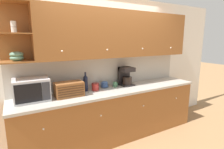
# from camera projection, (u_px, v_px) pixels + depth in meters

# --- Properties ---
(ground_plane) EXTENTS (24.00, 24.00, 0.00)m
(ground_plane) POSITION_uv_depth(u_px,v_px,m) (107.00, 130.00, 3.58)
(ground_plane) COLOR #9E754C
(wall_back) EXTENTS (5.79, 0.06, 2.60)m
(wall_back) POSITION_uv_depth(u_px,v_px,m) (106.00, 67.00, 3.35)
(wall_back) COLOR white
(wall_back) RESTS_ON ground_plane
(counter_unit) EXTENTS (3.41, 0.64, 0.94)m
(counter_unit) POSITION_uv_depth(u_px,v_px,m) (114.00, 114.00, 3.23)
(counter_unit) COLOR #935628
(counter_unit) RESTS_ON ground_plane
(backsplash_panel) EXTENTS (3.39, 0.01, 0.56)m
(backsplash_panel) POSITION_uv_depth(u_px,v_px,m) (107.00, 71.00, 3.34)
(backsplash_panel) COLOR #B7B2A8
(backsplash_panel) RESTS_ON counter_unit
(upper_cabinets) EXTENTS (3.39, 0.35, 0.82)m
(upper_cabinets) POSITION_uv_depth(u_px,v_px,m) (119.00, 34.00, 3.15)
(upper_cabinets) COLOR #935628
(upper_cabinets) RESTS_ON backsplash_panel
(microwave) EXTENTS (0.48, 0.38, 0.33)m
(microwave) POSITION_uv_depth(u_px,v_px,m) (31.00, 90.00, 2.53)
(microwave) COLOR silver
(microwave) RESTS_ON counter_unit
(bread_box) EXTENTS (0.43, 0.25, 0.23)m
(bread_box) POSITION_uv_depth(u_px,v_px,m) (69.00, 89.00, 2.73)
(bread_box) COLOR brown
(bread_box) RESTS_ON counter_unit
(wine_bottle) EXTENTS (0.08, 0.08, 0.33)m
(wine_bottle) POSITION_uv_depth(u_px,v_px,m) (86.00, 83.00, 3.01)
(wine_bottle) COLOR black
(wine_bottle) RESTS_ON counter_unit
(storage_canister) EXTENTS (0.13, 0.13, 0.13)m
(storage_canister) POSITION_uv_depth(u_px,v_px,m) (95.00, 87.00, 3.06)
(storage_canister) COLOR #B22D28
(storage_canister) RESTS_ON counter_unit
(bowl_stack_on_counter) EXTENTS (0.15, 0.15, 0.12)m
(bowl_stack_on_counter) POSITION_uv_depth(u_px,v_px,m) (105.00, 85.00, 3.23)
(bowl_stack_on_counter) COLOR #3D5B93
(bowl_stack_on_counter) RESTS_ON counter_unit
(mug) EXTENTS (0.09, 0.08, 0.09)m
(mug) POSITION_uv_depth(u_px,v_px,m) (115.00, 84.00, 3.29)
(mug) COLOR #4C845B
(mug) RESTS_ON counter_unit
(coffee_maker) EXTENTS (0.25, 0.24, 0.36)m
(coffee_maker) POSITION_uv_depth(u_px,v_px,m) (126.00, 76.00, 3.39)
(coffee_maker) COLOR black
(coffee_maker) RESTS_ON counter_unit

